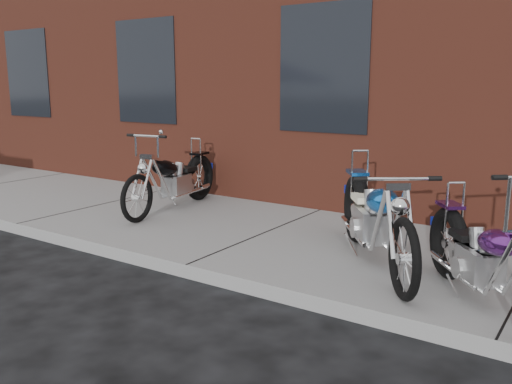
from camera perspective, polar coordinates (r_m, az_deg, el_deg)
The scene contains 5 objects.
ground at distance 5.76m, azimuth -7.35°, elevation -9.03°, with size 120.00×120.00×0.00m, color black.
sidewalk at distance 6.87m, azimuth 0.94°, elevation -4.88°, with size 22.00×3.00×0.15m, color gray.
chopper_purple at distance 4.89m, azimuth 22.94°, elevation -6.81°, with size 1.43×1.78×1.23m.
chopper_blue at distance 5.71m, azimuth 12.43°, elevation -3.02°, with size 1.61×2.09×1.10m.
chopper_third at distance 8.10m, azimuth -8.70°, elevation 1.05°, with size 0.60×2.29×1.17m.
Camera 1 is at (3.60, -4.03, 2.00)m, focal length 38.00 mm.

